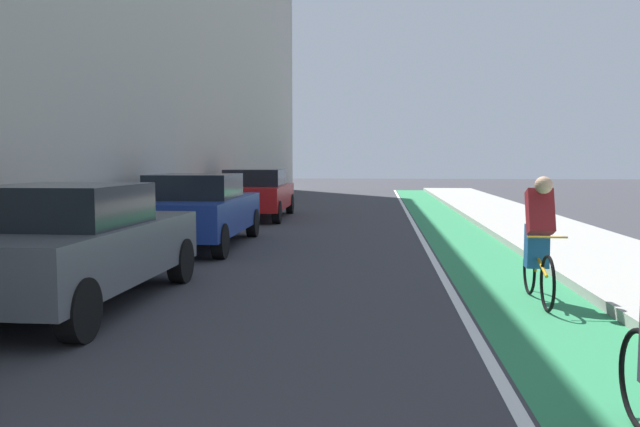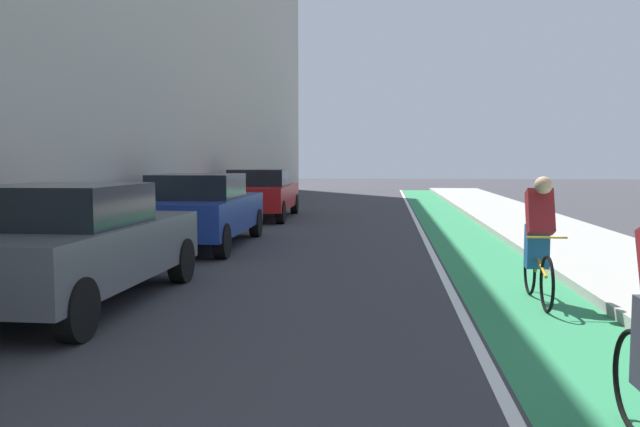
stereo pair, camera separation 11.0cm
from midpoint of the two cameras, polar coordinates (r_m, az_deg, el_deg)
name	(u,v)px [view 1 (the left image)]	position (r m, az deg, el deg)	size (l,w,h in m)	color
ground_plane	(335,233)	(16.54, 1.13, -1.68)	(93.83, 93.83, 0.00)	#38383D
bike_lane_paint	(447,226)	(18.59, 10.76, -1.06)	(1.60, 42.65, 0.00)	#2D8451
lane_divider_stripe	(414,226)	(18.52, 7.98, -1.04)	(0.12, 42.65, 0.00)	white
sidewalk_right	(528,224)	(18.93, 17.37, -0.88)	(2.78, 42.65, 0.14)	#A8A59E
parked_sedan_gray	(73,244)	(8.80, -20.89, -2.48)	(1.95, 4.39, 1.53)	#595B60
parked_sedan_blue	(198,209)	(14.14, -10.74, 0.36)	(2.00, 4.65, 1.53)	navy
parked_sedan_red	(256,193)	(20.70, -5.69, 1.76)	(2.07, 4.71, 1.53)	red
cyclist_mid	(539,240)	(8.88, 18.02, -2.16)	(0.48, 1.74, 1.63)	black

